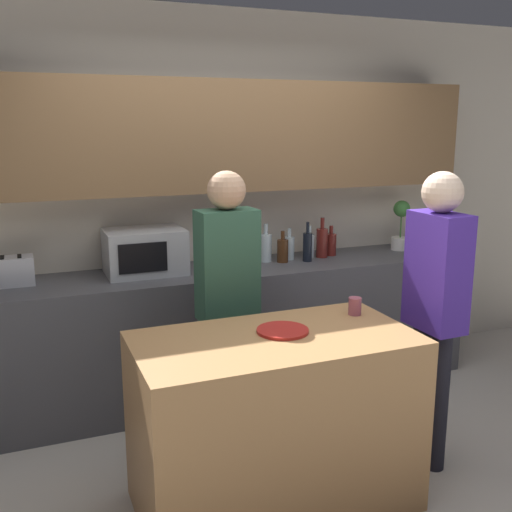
# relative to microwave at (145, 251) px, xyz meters

# --- Properties ---
(ground_plane) EXTENTS (14.00, 14.00, 0.00)m
(ground_plane) POSITION_rel_microwave_xyz_m (0.58, -1.47, -1.07)
(ground_plane) COLOR beige
(back_wall) EXTENTS (6.40, 0.40, 2.70)m
(back_wall) POSITION_rel_microwave_xyz_m (0.58, 0.19, 0.46)
(back_wall) COLOR beige
(back_wall) RESTS_ON ground_plane
(back_counter) EXTENTS (3.60, 0.62, 0.92)m
(back_counter) POSITION_rel_microwave_xyz_m (0.58, -0.08, -0.61)
(back_counter) COLOR #4C4C51
(back_counter) RESTS_ON ground_plane
(kitchen_island) EXTENTS (1.38, 0.72, 0.90)m
(kitchen_island) POSITION_rel_microwave_xyz_m (0.34, -1.40, -0.62)
(kitchen_island) COLOR #B27F4C
(kitchen_island) RESTS_ON ground_plane
(microwave) EXTENTS (0.52, 0.39, 0.30)m
(microwave) POSITION_rel_microwave_xyz_m (0.00, 0.00, 0.00)
(microwave) COLOR #B7BABC
(microwave) RESTS_ON back_counter
(toaster) EXTENTS (0.26, 0.16, 0.18)m
(toaster) POSITION_rel_microwave_xyz_m (-0.83, 0.00, -0.06)
(toaster) COLOR silver
(toaster) RESTS_ON back_counter
(potted_plant) EXTENTS (0.14, 0.14, 0.40)m
(potted_plant) POSITION_rel_microwave_xyz_m (2.04, 0.00, 0.05)
(potted_plant) COLOR silver
(potted_plant) RESTS_ON back_counter
(bottle_0) EXTENTS (0.09, 0.09, 0.28)m
(bottle_0) POSITION_rel_microwave_xyz_m (0.89, 0.02, -0.04)
(bottle_0) COLOR silver
(bottle_0) RESTS_ON back_counter
(bottle_1) EXTENTS (0.08, 0.08, 0.23)m
(bottle_1) POSITION_rel_microwave_xyz_m (0.99, -0.05, -0.06)
(bottle_1) COLOR #472814
(bottle_1) RESTS_ON back_counter
(bottle_2) EXTENTS (0.08, 0.08, 0.23)m
(bottle_2) POSITION_rel_microwave_xyz_m (1.08, 0.01, -0.06)
(bottle_2) COLOR silver
(bottle_2) RESTS_ON back_counter
(bottle_3) EXTENTS (0.07, 0.07, 0.29)m
(bottle_3) POSITION_rel_microwave_xyz_m (1.17, -0.09, -0.04)
(bottle_3) COLOR black
(bottle_3) RESTS_ON back_counter
(bottle_4) EXTENTS (0.07, 0.07, 0.24)m
(bottle_4) POSITION_rel_microwave_xyz_m (1.25, 0.02, -0.06)
(bottle_4) COLOR silver
(bottle_4) RESTS_ON back_counter
(bottle_5) EXTENTS (0.09, 0.09, 0.30)m
(bottle_5) POSITION_rel_microwave_xyz_m (1.34, -0.01, -0.03)
(bottle_5) COLOR maroon
(bottle_5) RESTS_ON back_counter
(bottle_6) EXTENTS (0.08, 0.08, 0.23)m
(bottle_6) POSITION_rel_microwave_xyz_m (1.43, 0.03, -0.06)
(bottle_6) COLOR maroon
(bottle_6) RESTS_ON back_counter
(plate_on_island) EXTENTS (0.26, 0.26, 0.01)m
(plate_on_island) POSITION_rel_microwave_xyz_m (0.41, -1.35, -0.17)
(plate_on_island) COLOR red
(plate_on_island) RESTS_ON kitchen_island
(cup_0) EXTENTS (0.07, 0.07, 0.09)m
(cup_0) POSITION_rel_microwave_xyz_m (0.88, -1.24, -0.13)
(cup_0) COLOR #A85366
(cup_0) RESTS_ON kitchen_island
(person_left) EXTENTS (0.35, 0.22, 1.66)m
(person_left) POSITION_rel_microwave_xyz_m (0.32, -0.77, -0.09)
(person_left) COLOR black
(person_left) RESTS_ON ground_plane
(person_center) EXTENTS (0.22, 0.35, 1.67)m
(person_center) POSITION_rel_microwave_xyz_m (1.31, -1.37, -0.08)
(person_center) COLOR black
(person_center) RESTS_ON ground_plane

